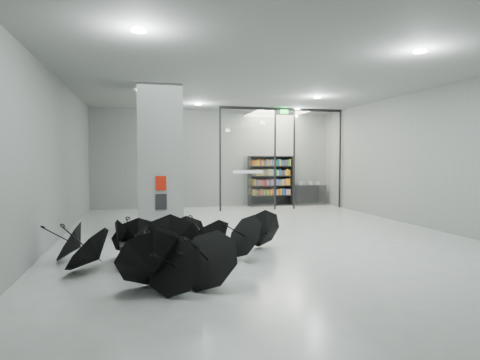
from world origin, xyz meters
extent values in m
plane|color=gray|center=(0.00, 0.00, 0.00)|extent=(14.00, 14.00, 0.00)
cube|color=gray|center=(0.00, 0.00, 4.00)|extent=(10.00, 14.00, 0.02)
cube|color=slate|center=(0.00, 7.00, 2.00)|extent=(10.00, 0.02, 4.00)
cube|color=slate|center=(-5.00, 0.00, 2.00)|extent=(0.02, 14.00, 4.00)
cube|color=slate|center=(5.00, 0.00, 2.00)|extent=(0.02, 14.00, 4.00)
cube|color=slate|center=(-2.50, 2.00, 2.00)|extent=(1.20, 1.20, 4.00)
cube|color=#A50A07|center=(-2.50, 1.38, 1.35)|extent=(0.28, 0.04, 0.38)
cube|color=black|center=(-2.50, 1.38, 0.85)|extent=(0.30, 0.03, 0.42)
cube|color=#0CE533|center=(2.40, 5.30, 3.82)|extent=(0.30, 0.06, 0.15)
cube|color=silver|center=(1.00, 5.50, 2.00)|extent=(2.20, 0.02, 3.95)
cube|color=silver|center=(3.90, 5.50, 2.00)|extent=(2.00, 0.02, 3.95)
cube|color=black|center=(-0.10, 5.50, 2.00)|extent=(0.06, 0.06, 4.00)
cube|color=black|center=(2.10, 5.50, 2.00)|extent=(0.06, 0.06, 4.00)
cube|color=black|center=(2.90, 5.50, 2.00)|extent=(0.06, 0.06, 4.00)
cube|color=black|center=(4.90, 5.50, 2.00)|extent=(0.06, 0.06, 4.00)
cube|color=black|center=(2.40, 5.50, 3.95)|extent=(5.00, 0.08, 0.10)
cube|color=black|center=(-2.67, -1.90, 0.23)|extent=(1.48, 0.71, 0.47)
cube|color=black|center=(4.07, 6.74, 0.43)|extent=(1.51, 0.77, 0.87)
camera|label=1|loc=(-2.97, -9.42, 1.99)|focal=29.84mm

